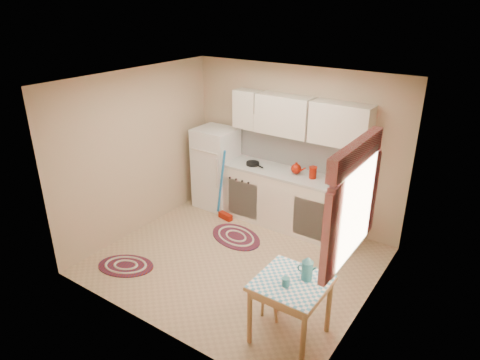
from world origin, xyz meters
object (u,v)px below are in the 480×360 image
at_px(table, 290,310).
at_px(fridge, 216,168).
at_px(stool, 272,301).
at_px(base_cabinets, 282,199).

bearing_deg(table, fridge, 140.68).
height_order(table, stool, table).
distance_m(fridge, base_cabinets, 1.31).
relative_size(fridge, table, 1.94).
xyz_separation_m(fridge, stool, (2.28, -1.96, -0.49)).
bearing_deg(fridge, table, -39.32).
distance_m(table, stool, 0.39).
bearing_deg(table, stool, 151.46).
height_order(fridge, base_cabinets, fridge).
bearing_deg(stool, fridge, 139.41).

